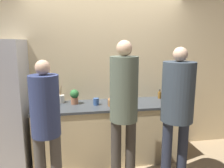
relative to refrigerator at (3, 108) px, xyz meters
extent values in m
cube|color=#D6BC8C|center=(1.52, 0.37, 0.37)|extent=(5.20, 0.06, 2.60)
cube|color=beige|center=(1.52, 0.04, -0.50)|extent=(2.23, 0.66, 0.87)
cube|color=#383D42|center=(1.52, 0.04, -0.05)|extent=(2.26, 0.69, 0.03)
cube|color=#B7B7BC|center=(0.00, 0.00, 0.00)|extent=(0.65, 0.70, 1.87)
cylinder|color=#4C4742|center=(0.57, -0.72, -0.54)|extent=(0.13, 0.13, 0.79)
cylinder|color=#4C4742|center=(0.75, -0.72, -0.54)|extent=(0.13, 0.13, 0.79)
cylinder|color=navy|center=(0.66, -0.72, 0.20)|extent=(0.33, 0.33, 0.69)
sphere|color=#DBAD89|center=(0.66, -0.72, 0.63)|extent=(0.16, 0.16, 0.16)
cylinder|color=#38332D|center=(1.48, -0.67, -0.49)|extent=(0.13, 0.13, 0.89)
cylinder|color=#38332D|center=(1.67, -0.67, -0.49)|extent=(0.13, 0.13, 0.89)
cylinder|color=#515B4C|center=(1.58, -0.67, 0.35)|extent=(0.34, 0.34, 0.78)
sphere|color=#DBAD89|center=(1.58, -0.67, 0.83)|extent=(0.19, 0.19, 0.19)
cylinder|color=#232838|center=(2.14, -0.70, -0.51)|extent=(0.13, 0.13, 0.85)
cylinder|color=#232838|center=(2.36, -0.70, -0.51)|extent=(0.13, 0.13, 0.85)
cylinder|color=#333D47|center=(2.25, -0.70, 0.29)|extent=(0.40, 0.40, 0.75)
sphere|color=#DBAD89|center=(2.25, -0.70, 0.75)|extent=(0.18, 0.18, 0.18)
cylinder|color=brown|center=(1.61, -0.08, 0.02)|extent=(0.28, 0.28, 0.10)
ellipsoid|color=yellow|center=(1.65, -0.08, 0.09)|extent=(0.15, 0.12, 0.04)
cylinder|color=silver|center=(0.78, 0.22, 0.03)|extent=(0.13, 0.13, 0.12)
cylinder|color=#99754C|center=(0.76, 0.22, 0.13)|extent=(0.01, 0.05, 0.22)
cylinder|color=#99754C|center=(0.79, 0.23, 0.13)|extent=(0.03, 0.04, 0.22)
cylinder|color=#99754C|center=(0.78, 0.21, 0.13)|extent=(0.05, 0.01, 0.22)
cylinder|color=brown|center=(2.40, 0.21, 0.02)|extent=(0.05, 0.05, 0.11)
cylinder|color=brown|center=(2.40, 0.21, 0.09)|extent=(0.02, 0.02, 0.03)
cylinder|color=black|center=(2.40, 0.21, 0.11)|extent=(0.03, 0.03, 0.01)
cylinder|color=#335184|center=(1.31, 0.01, 0.02)|extent=(0.09, 0.09, 0.10)
cylinder|color=#9E6042|center=(0.99, 0.11, 0.02)|extent=(0.11, 0.11, 0.10)
sphere|color=#2D6B33|center=(0.99, 0.11, 0.13)|extent=(0.13, 0.13, 0.13)
camera|label=1|loc=(0.99, -3.14, 0.90)|focal=35.00mm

